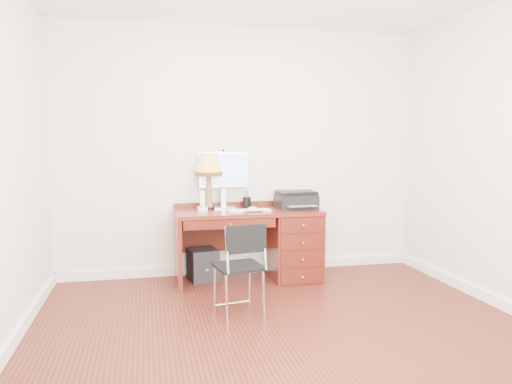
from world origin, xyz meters
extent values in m
plane|color=#3C140D|center=(0.00, 0.00, 0.00)|extent=(4.00, 4.00, 0.00)
plane|color=silver|center=(0.00, 1.75, 1.35)|extent=(4.00, 0.00, 4.00)
plane|color=silver|center=(2.00, 0.00, 1.35)|extent=(0.00, 3.50, 3.50)
cube|color=white|center=(0.00, 1.74, 0.05)|extent=(4.00, 0.03, 0.10)
cube|color=white|center=(-1.99, 0.00, 0.05)|extent=(0.03, 3.50, 0.10)
cube|color=white|center=(1.99, 0.00, 0.05)|extent=(0.03, 3.50, 0.10)
cube|color=maroon|center=(0.00, 1.40, 0.73)|extent=(1.50, 0.65, 0.04)
cube|color=maroon|center=(0.50, 1.40, 0.35)|extent=(0.50, 0.61, 0.71)
cube|color=maroon|center=(-0.73, 1.40, 0.35)|extent=(0.04, 0.61, 0.71)
cube|color=#521810|center=(-0.24, 1.69, 0.46)|extent=(0.96, 0.03, 0.39)
cube|color=#521810|center=(-0.24, 1.09, 0.66)|extent=(0.91, 0.03, 0.09)
sphere|color=#BF8C3F|center=(0.50, 1.06, 0.35)|extent=(0.03, 0.03, 0.03)
cube|color=silver|center=(-0.22, 1.57, 0.76)|extent=(0.24, 0.17, 0.02)
cube|color=silver|center=(-0.22, 1.62, 0.86)|extent=(0.05, 0.03, 0.19)
cube|color=silver|center=(-0.22, 1.60, 1.16)|extent=(0.53, 0.06, 0.38)
cube|color=#4C8CF2|center=(-0.22, 1.58, 1.16)|extent=(0.48, 0.02, 0.34)
cube|color=white|center=(0.00, 1.31, 0.76)|extent=(0.44, 0.13, 0.02)
cylinder|color=black|center=(0.03, 1.31, 0.75)|extent=(0.23, 0.23, 0.01)
ellipsoid|color=white|center=(0.03, 1.31, 0.78)|extent=(0.10, 0.06, 0.04)
cube|color=black|center=(0.53, 1.43, 0.82)|extent=(0.42, 0.34, 0.15)
cube|color=black|center=(0.53, 1.43, 0.91)|extent=(0.41, 0.32, 0.04)
cylinder|color=black|center=(-0.39, 1.56, 0.76)|extent=(0.12, 0.12, 0.02)
cone|color=#8E5B43|center=(-0.39, 1.56, 0.95)|extent=(0.08, 0.08, 0.35)
cone|color=gold|center=(-0.39, 1.56, 1.23)|extent=(0.29, 0.29, 0.22)
cylinder|color=#593814|center=(-0.39, 1.56, 1.12)|extent=(0.29, 0.29, 0.04)
cube|color=white|center=(-0.47, 1.44, 0.77)|extent=(0.10, 0.10, 0.04)
cube|color=white|center=(-0.47, 1.44, 0.87)|extent=(0.05, 0.07, 0.16)
cylinder|color=black|center=(0.03, 1.60, 0.81)|extent=(0.09, 0.09, 0.11)
cube|color=black|center=(-0.29, 0.36, 0.43)|extent=(0.44, 0.44, 0.02)
cube|color=black|center=(-0.29, 0.18, 0.69)|extent=(0.34, 0.08, 0.23)
cylinder|color=silver|center=(-0.45, 0.52, 0.21)|extent=(0.02, 0.02, 0.43)
cylinder|color=silver|center=(-0.13, 0.52, 0.21)|extent=(0.02, 0.02, 0.43)
cylinder|color=silver|center=(-0.45, 0.20, 0.21)|extent=(0.02, 0.02, 0.43)
cylinder|color=silver|center=(-0.13, 0.20, 0.21)|extent=(0.02, 0.02, 0.43)
cylinder|color=silver|center=(-0.45, 0.18, 0.62)|extent=(0.02, 0.02, 0.38)
cylinder|color=silver|center=(-0.13, 0.18, 0.62)|extent=(0.02, 0.02, 0.38)
cube|color=black|center=(-0.47, 1.50, 0.17)|extent=(0.33, 0.33, 0.33)
camera|label=1|loc=(-1.04, -3.66, 1.49)|focal=35.00mm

